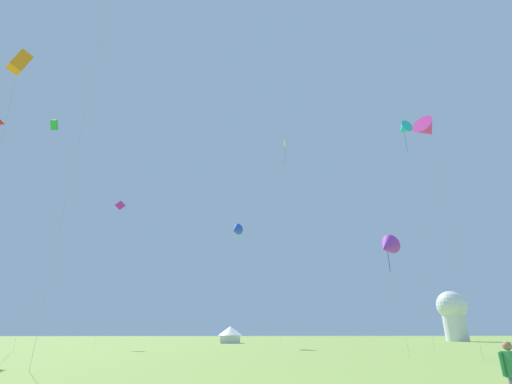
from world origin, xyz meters
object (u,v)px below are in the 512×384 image
kite_magenta_diamond (120,209)px  kite_magenta_delta (427,129)px  kite_lime_diamond (285,151)px  kite_cyan_delta (404,129)px  kite_blue_delta (236,230)px  kite_green_box (54,126)px  festival_tent_left (230,334)px  observatory_dome (453,313)px  kite_purple_delta (387,247)px  kite_orange_box (20,63)px

kite_magenta_diamond → kite_magenta_delta: kite_magenta_diamond is taller
kite_lime_diamond → kite_cyan_delta: size_ratio=1.17×
kite_blue_delta → kite_magenta_diamond: bearing=174.2°
kite_green_box → kite_magenta_diamond: bearing=69.2°
kite_green_box → kite_cyan_delta: (47.18, -6.70, -2.48)m
kite_lime_diamond → kite_cyan_delta: bearing=-45.9°
kite_magenta_diamond → kite_green_box: 17.78m
kite_lime_diamond → kite_blue_delta: kite_lime_diamond is taller
festival_tent_left → kite_green_box: bearing=-133.7°
kite_magenta_delta → festival_tent_left: bearing=111.8°
festival_tent_left → observatory_dome: size_ratio=0.42×
kite_green_box → observatory_dome: size_ratio=2.77×
kite_cyan_delta → kite_purple_delta: bearing=-136.1°
kite_cyan_delta → kite_magenta_diamond: bearing=152.0°
kite_lime_diamond → kite_blue_delta: 15.52m
kite_magenta_delta → kite_cyan_delta: kite_cyan_delta is taller
kite_purple_delta → festival_tent_left: kite_purple_delta is taller
kite_magenta_delta → kite_blue_delta: bearing=119.4°
kite_magenta_diamond → observatory_dome: bearing=17.2°
kite_magenta_delta → kite_magenta_diamond: bearing=138.8°
kite_cyan_delta → festival_tent_left: bearing=122.8°
festival_tent_left → observatory_dome: (50.48, 10.26, 4.38)m
festival_tent_left → kite_orange_box: bearing=-103.1°
kite_blue_delta → festival_tent_left: (-0.42, 13.62, -16.33)m
kite_lime_diamond → festival_tent_left: 35.46m
kite_lime_diamond → kite_magenta_delta: size_ratio=1.53×
kite_purple_delta → kite_magenta_delta: kite_magenta_delta is taller
kite_magenta_delta → kite_cyan_delta: (3.82, 10.86, 6.66)m
kite_orange_box → observatory_dome: bearing=46.0°
kite_purple_delta → kite_cyan_delta: (7.67, 7.38, 17.21)m
kite_blue_delta → kite_magenta_delta: (17.35, -30.76, 1.85)m
kite_lime_diamond → kite_orange_box: size_ratio=1.88×
kite_magenta_diamond → kite_magenta_delta: bearing=-41.2°
kite_magenta_diamond → kite_cyan_delta: 47.07m
observatory_dome → kite_purple_delta: bearing=-125.5°
kite_magenta_diamond → kite_blue_delta: bearing=-5.8°
kite_lime_diamond → kite_orange_box: bearing=-120.6°
kite_green_box → kite_blue_delta: 31.18m
kite_green_box → observatory_dome: bearing=26.0°
kite_lime_diamond → observatory_dome: bearing=35.3°
kite_magenta_diamond → kite_purple_delta: (33.71, -29.34, -12.66)m
kite_orange_box → observatory_dome: size_ratio=1.59×
kite_lime_diamond → kite_magenta_delta: 28.37m
kite_cyan_delta → kite_green_box: bearing=171.9°
festival_tent_left → kite_lime_diamond: bearing=-67.5°
kite_green_box → kite_cyan_delta: 47.72m
kite_blue_delta → observatory_dome: 56.74m
kite_orange_box → festival_tent_left: 58.57m
kite_blue_delta → kite_cyan_delta: 30.28m
kite_lime_diamond → kite_green_box: 34.52m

